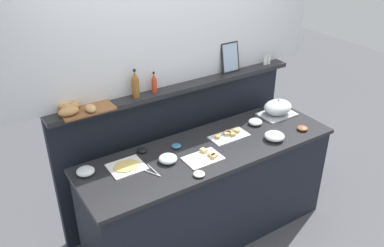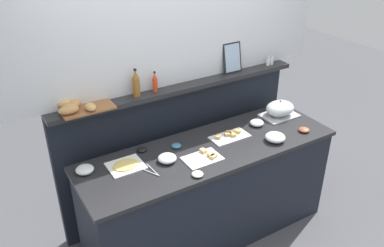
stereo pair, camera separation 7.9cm
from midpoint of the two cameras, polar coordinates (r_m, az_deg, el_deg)
ground_plane at (r=4.29m, az=-1.67°, el=-10.30°), size 12.00×12.00×0.00m
buffet_counter at (r=3.61m, az=3.02°, el=-9.70°), size 2.22×0.70×0.92m
back_ledge_unit at (r=3.84m, az=-1.26°, el=-2.86°), size 2.33×0.22×1.32m
upper_wall_panel at (r=3.38m, az=-1.71°, el=16.00°), size 2.93×0.08×1.28m
sandwich_platter_front at (r=3.20m, az=2.39°, el=-4.82°), size 0.30×0.20×0.04m
sandwich_platter_side at (r=3.51m, az=5.97°, el=-1.74°), size 0.34×0.18×0.04m
cold_cuts_platter at (r=3.15m, az=-8.61°, el=-5.87°), size 0.27×0.23×0.02m
serving_cloche at (r=3.90m, az=12.85°, el=2.01°), size 0.34×0.24×0.17m
glass_bowl_large at (r=3.72m, az=9.73°, el=0.07°), size 0.13×0.13×0.05m
glass_bowl_medium at (r=3.16m, az=-2.80°, el=-4.96°), size 0.15×0.15×0.06m
glass_bowl_small at (r=3.50m, az=12.29°, el=-1.95°), size 0.17×0.17×0.07m
glass_bowl_extra at (r=3.13m, az=-14.18°, el=-6.35°), size 0.14×0.14×0.05m
condiment_bowl_cream at (r=3.31m, az=-6.39°, el=-3.66°), size 0.08×0.08×0.03m
condiment_bowl_red at (r=3.34m, az=-1.55°, el=-3.15°), size 0.08×0.08×0.03m
condiment_bowl_teal at (r=3.71m, az=16.12°, el=-0.86°), size 0.10×0.10×0.03m
condiment_bowl_dark at (r=3.01m, az=1.55°, el=-7.15°), size 0.09×0.09×0.03m
serving_tongs at (r=3.07m, az=-5.03°, el=-6.71°), size 0.09×0.19×0.01m
vinegar_bottle_amber at (r=3.28m, az=-7.22°, el=5.52°), size 0.06×0.06×0.24m
hot_sauce_bottle at (r=3.36m, az=-4.57°, el=5.73°), size 0.04×0.04×0.18m
salt_shaker at (r=4.01m, az=11.26°, el=8.63°), size 0.03×0.03×0.09m
pepper_shaker at (r=4.04m, az=11.74°, el=8.73°), size 0.03×0.03×0.09m
bread_basket at (r=3.15m, az=-15.32°, el=2.29°), size 0.43×0.28×0.08m
framed_picture at (r=3.76m, az=6.30°, el=9.19°), size 0.19×0.06×0.28m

